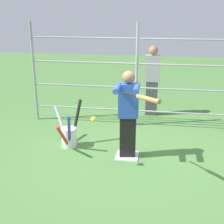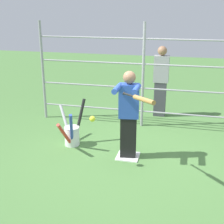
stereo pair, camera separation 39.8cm
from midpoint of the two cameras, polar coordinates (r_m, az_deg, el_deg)
The scene contains 8 objects.
ground_plane at distance 5.75m, azimuth 4.93°, elevation -8.19°, with size 24.00×24.00×0.00m, color #4C7A3D.
home_plate at distance 5.75m, azimuth 4.94°, elevation -8.10°, with size 0.40×0.40×0.02m.
fence_backstop at distance 6.87m, azimuth 7.36°, elevation 6.47°, with size 4.80×0.06×2.30m.
batter at distance 5.40m, azimuth 5.16°, elevation -0.16°, with size 0.40×0.57×1.58m.
baseball_bat_swinging at distance 4.44m, azimuth 7.91°, elevation 2.37°, with size 0.59×0.71×0.14m.
softball_in_flight at distance 5.02m, azimuth -1.35°, elevation -1.29°, with size 0.10×0.10×0.10m.
bat_bucket at distance 6.12m, azimuth -5.55°, elevation -3.95°, with size 0.65×1.06×0.89m.
bystander_behind_fence at distance 7.67m, azimuth 10.40°, elevation 5.67°, with size 0.35×0.22×1.72m.
Camera 2 is at (-0.94, 5.03, 2.62)m, focal length 50.00 mm.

